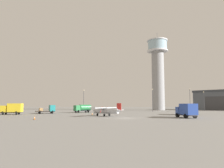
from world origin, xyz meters
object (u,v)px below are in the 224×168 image
at_px(light_post_west, 84,98).
at_px(light_post_centre, 204,99).
at_px(truck_box_yellow, 12,109).
at_px(truck_fuel_tanker_green, 83,108).
at_px(airplane_silver, 106,110).
at_px(light_post_east, 190,98).
at_px(truck_flatbed_teal, 49,109).
at_px(truck_fuel_tanker_black, 186,109).
at_px(truck_box_blue, 187,110).
at_px(traffic_cone_near_left, 34,118).
at_px(traffic_cone_near_right, 92,114).
at_px(control_tower, 158,69).
at_px(light_post_north, 153,98).

xyz_separation_m(light_post_west, light_post_centre, (52.29, 7.55, -0.31)).
bearing_deg(truck_box_yellow, truck_fuel_tanker_green, -146.85).
xyz_separation_m(airplane_silver, light_post_east, (32.32, 44.23, 4.36)).
bearing_deg(truck_flatbed_teal, light_post_west, 42.21).
height_order(truck_box_yellow, light_post_centre, light_post_centre).
xyz_separation_m(truck_fuel_tanker_black, light_post_centre, (16.74, 35.12, 3.45)).
relative_size(truck_flatbed_teal, light_post_east, 0.62).
relative_size(truck_box_blue, light_post_centre, 0.78).
distance_m(truck_box_yellow, traffic_cone_near_left, 23.72).
bearing_deg(light_post_centre, truck_fuel_tanker_green, -155.95).
relative_size(truck_flatbed_teal, truck_box_blue, 0.92).
distance_m(truck_box_blue, truck_fuel_tanker_green, 39.41).
distance_m(truck_fuel_tanker_green, light_post_centre, 54.11).
distance_m(truck_flatbed_teal, light_post_centre, 66.03).
distance_m(airplane_silver, truck_box_yellow, 28.31).
bearing_deg(light_post_east, truck_box_blue, -106.21).
relative_size(truck_flatbed_teal, light_post_centre, 0.72).
bearing_deg(light_post_west, traffic_cone_near_right, -72.26).
height_order(control_tower, truck_fuel_tanker_green, control_tower).
bearing_deg(truck_fuel_tanker_black, light_post_north, 11.30).
bearing_deg(truck_box_blue, light_post_north, -6.10).
xyz_separation_m(truck_fuel_tanker_black, light_post_north, (-6.64, 25.51, 3.78)).
xyz_separation_m(control_tower, light_post_west, (-34.22, -20.67, -15.83)).
height_order(airplane_silver, traffic_cone_near_left, airplane_silver).
bearing_deg(airplane_silver, truck_flatbed_teal, -8.20).
xyz_separation_m(light_post_north, traffic_cone_near_right, (-19.94, -25.98, -5.18)).
distance_m(control_tower, traffic_cone_near_right, 58.74).
bearing_deg(control_tower, truck_fuel_tanker_green, -131.64).
bearing_deg(traffic_cone_near_right, airplane_silver, -58.52).
distance_m(truck_flatbed_teal, truck_box_yellow, 10.87).
height_order(truck_flatbed_teal, light_post_east, light_post_east).
bearing_deg(truck_box_blue, light_post_west, 27.27).
bearing_deg(truck_flatbed_teal, traffic_cone_near_right, -51.49).
xyz_separation_m(truck_box_yellow, traffic_cone_near_left, (15.21, -18.15, -1.42)).
bearing_deg(light_post_east, truck_fuel_tanker_green, -152.81).
bearing_deg(airplane_silver, light_post_west, -43.40).
bearing_deg(traffic_cone_near_right, light_post_west, 107.74).
xyz_separation_m(control_tower, light_post_centre, (18.07, -13.12, -16.14)).
height_order(truck_flatbed_teal, truck_box_yellow, truck_box_yellow).
xyz_separation_m(truck_flatbed_teal, traffic_cone_near_right, (15.13, -5.13, -1.01)).
relative_size(truck_fuel_tanker_green, light_post_east, 0.60).
xyz_separation_m(truck_flatbed_teal, truck_box_blue, (38.40, -17.94, 0.39)).
xyz_separation_m(truck_box_blue, light_post_centre, (20.05, 48.41, 3.45)).
xyz_separation_m(truck_box_blue, light_post_north, (-3.33, 38.80, 3.77)).
height_order(control_tower, traffic_cone_near_right, control_tower).
bearing_deg(traffic_cone_near_left, truck_fuel_tanker_black, 32.10).
height_order(control_tower, light_post_east, control_tower).
relative_size(truck_fuel_tanker_green, light_post_centre, 0.69).
relative_size(truck_box_yellow, truck_box_blue, 0.89).
height_order(traffic_cone_near_left, traffic_cone_near_right, traffic_cone_near_left).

